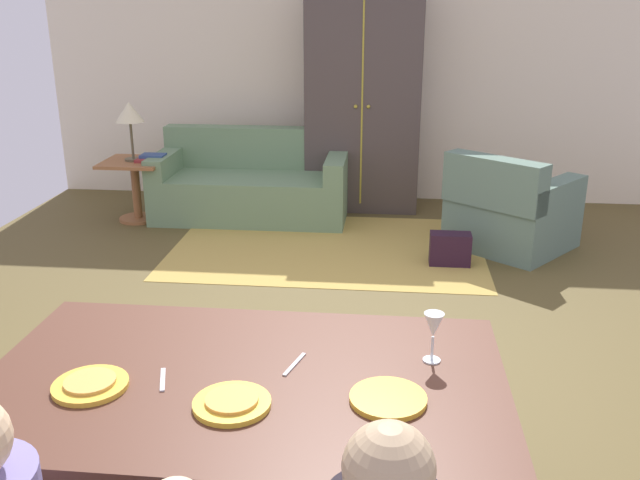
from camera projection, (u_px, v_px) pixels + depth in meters
name	position (u px, v px, depth m)	size (l,w,h in m)	color
ground_plane	(346.00, 333.00, 4.37)	(6.66, 6.45, 0.02)	brown
back_wall	(369.00, 67.00, 7.01)	(6.66, 0.10, 2.70)	#F1E2C3
dining_table	(244.00, 394.00, 2.38)	(1.79, 1.08, 0.76)	#522E20
plate_near_man	(90.00, 385.00, 2.29)	(0.25, 0.25, 0.02)	yellow
pizza_near_man	(90.00, 381.00, 2.29)	(0.17, 0.17, 0.01)	gold
plate_near_child	(232.00, 404.00, 2.19)	(0.25, 0.25, 0.02)	yellow
pizza_near_child	(232.00, 399.00, 2.18)	(0.17, 0.17, 0.01)	gold
plate_near_woman	(388.00, 399.00, 2.21)	(0.25, 0.25, 0.02)	yellow
wine_glass	(433.00, 327.00, 2.42)	(0.07, 0.07, 0.19)	silver
fork	(163.00, 380.00, 2.34)	(0.02, 0.15, 0.01)	silver
knife	(294.00, 364.00, 2.44)	(0.01, 0.17, 0.01)	silver
area_rug	(328.00, 247.00, 5.87)	(2.60, 1.80, 0.01)	tan
couch	(252.00, 185.00, 6.66)	(1.82, 0.86, 0.82)	gray
armchair	(510.00, 212.00, 5.77)	(1.20, 1.20, 0.82)	slate
armoire	(363.00, 102.00, 6.74)	(1.10, 0.59, 2.10)	#4C403C
side_table	(136.00, 182.00, 6.50)	(0.56, 0.56, 0.58)	#985E35
table_lamp	(130.00, 114.00, 6.29)	(0.26, 0.26, 0.54)	brown
book_lower	(148.00, 160.00, 6.38)	(0.22, 0.16, 0.03)	maroon
book_upper	(153.00, 156.00, 6.43)	(0.22, 0.16, 0.03)	#314C81
handbag	(450.00, 249.00, 5.45)	(0.32, 0.16, 0.26)	black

